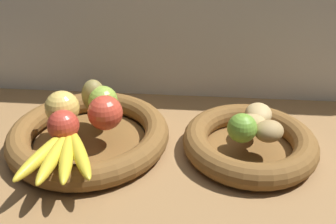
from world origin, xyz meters
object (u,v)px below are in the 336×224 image
at_px(lime_near, 242,128).
at_px(banana_bunch_front, 62,153).
at_px(apple_red_front, 63,125).
at_px(potato_back, 258,114).
at_px(apple_golden_left, 62,108).
at_px(potato_small, 269,131).
at_px(apple_red_right, 105,113).
at_px(potato_large, 252,123).
at_px(fruit_bowl_left, 89,135).
at_px(fruit_bowl_right, 249,142).
at_px(pear_brown, 94,95).
at_px(apple_green_back, 103,101).

bearing_deg(lime_near, banana_bunch_front, -165.23).
bearing_deg(apple_red_front, potato_back, 14.39).
height_order(apple_golden_left, potato_small, apple_golden_left).
height_order(apple_red_right, potato_large, apple_red_right).
distance_m(fruit_bowl_left, fruit_bowl_right, 0.37).
relative_size(fruit_bowl_left, fruit_bowl_right, 1.24).
relative_size(potato_small, lime_near, 1.02).
distance_m(apple_red_front, banana_bunch_front, 0.07).
bearing_deg(pear_brown, banana_bunch_front, -93.72).
relative_size(apple_red_front, apple_green_back, 0.95).
bearing_deg(banana_bunch_front, potato_small, 13.67).
relative_size(fruit_bowl_right, banana_bunch_front, 1.54).
bearing_deg(apple_green_back, fruit_bowl_right, -8.47).
bearing_deg(apple_golden_left, potato_small, -4.34).
distance_m(apple_red_right, potato_back, 0.34).
bearing_deg(apple_golden_left, fruit_bowl_left, -2.84).
height_order(fruit_bowl_left, lime_near, lime_near).
bearing_deg(fruit_bowl_left, pear_brown, 90.41).
bearing_deg(fruit_bowl_right, apple_red_front, -170.92).
height_order(fruit_bowl_right, lime_near, lime_near).
relative_size(potato_back, lime_near, 1.21).
distance_m(apple_golden_left, potato_large, 0.42).
relative_size(apple_red_front, apple_golden_left, 0.86).
height_order(fruit_bowl_right, pear_brown, pear_brown).
bearing_deg(banana_bunch_front, apple_golden_left, 107.53).
relative_size(apple_golden_left, potato_large, 1.16).
bearing_deg(banana_bunch_front, apple_red_front, 104.62).
xyz_separation_m(fruit_bowl_right, banana_bunch_front, (-0.38, -0.13, 0.04)).
relative_size(fruit_bowl_right, apple_green_back, 4.29).
distance_m(pear_brown, potato_back, 0.39).
bearing_deg(fruit_bowl_left, potato_back, 6.43).
distance_m(banana_bunch_front, potato_small, 0.42).
bearing_deg(apple_golden_left, apple_red_right, -9.32).
height_order(banana_bunch_front, potato_small, potato_small).
xyz_separation_m(pear_brown, lime_near, (0.34, -0.10, -0.01)).
distance_m(apple_red_right, potato_large, 0.32).
distance_m(fruit_bowl_left, apple_golden_left, 0.09).
xyz_separation_m(pear_brown, banana_bunch_front, (-0.01, -0.20, -0.03)).
bearing_deg(potato_large, banana_bunch_front, -160.87).
bearing_deg(potato_back, apple_green_back, 178.85).
height_order(apple_red_front, pear_brown, pear_brown).
distance_m(apple_green_back, pear_brown, 0.03).
bearing_deg(lime_near, apple_red_front, -176.13).
height_order(apple_golden_left, potato_back, apple_golden_left).
height_order(apple_golden_left, pear_brown, pear_brown).
height_order(apple_red_front, apple_green_back, apple_green_back).
distance_m(apple_red_right, apple_golden_left, 0.10).
height_order(potato_large, potato_small, potato_small).
bearing_deg(apple_red_front, fruit_bowl_left, 63.95).
distance_m(potato_back, lime_near, 0.09).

